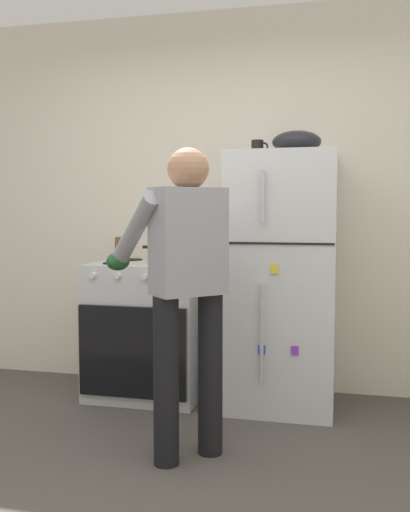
{
  "coord_description": "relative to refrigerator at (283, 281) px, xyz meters",
  "views": [
    {
      "loc": [
        0.81,
        -2.2,
        1.29
      ],
      "look_at": [
        -0.03,
        1.32,
        1.0
      ],
      "focal_mm": 40.57,
      "sensor_mm": 36.0,
      "label": 1
    }
  ],
  "objects": [
    {
      "name": "kitchen_wall_back",
      "position": [
        -0.43,
        0.38,
        0.52
      ],
      "size": [
        6.0,
        0.1,
        2.7
      ],
      "primitive_type": "cube",
      "color": "silver",
      "rests_on": "ground"
    },
    {
      "name": "pepper_mill",
      "position": [
        -1.23,
        0.2,
        0.19
      ],
      "size": [
        0.05,
        0.05,
        0.16
      ],
      "primitive_type": "cylinder",
      "color": "brown",
      "rests_on": "stove_range"
    },
    {
      "name": "mixing_bowl",
      "position": [
        0.08,
        0.0,
        0.9
      ],
      "size": [
        0.31,
        0.31,
        0.14
      ],
      "primitive_type": "ellipsoid",
      "color": "black",
      "rests_on": "refrigerator"
    },
    {
      "name": "refrigerator",
      "position": [
        0.0,
        0.0,
        0.0
      ],
      "size": [
        0.68,
        0.72,
        1.65
      ],
      "color": "silver",
      "rests_on": "ground"
    },
    {
      "name": "stove_range",
      "position": [
        -0.93,
        -0.01,
        -0.36
      ],
      "size": [
        0.76,
        0.67,
        0.93
      ],
      "color": "silver",
      "rests_on": "ground"
    },
    {
      "name": "coffee_mug",
      "position": [
        -0.18,
        0.05,
        0.87
      ],
      "size": [
        0.11,
        0.08,
        0.1
      ],
      "color": "black",
      "rests_on": "refrigerator"
    },
    {
      "name": "red_pot",
      "position": [
        -0.77,
        -0.05,
        0.17
      ],
      "size": [
        0.36,
        0.26,
        0.12
      ],
      "color": "orange",
      "rests_on": "stove_range"
    },
    {
      "name": "person_cook",
      "position": [
        -0.41,
        -0.93,
        0.13
      ],
      "size": [
        0.71,
        0.74,
        1.6
      ],
      "color": "black",
      "rests_on": "ground"
    }
  ]
}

